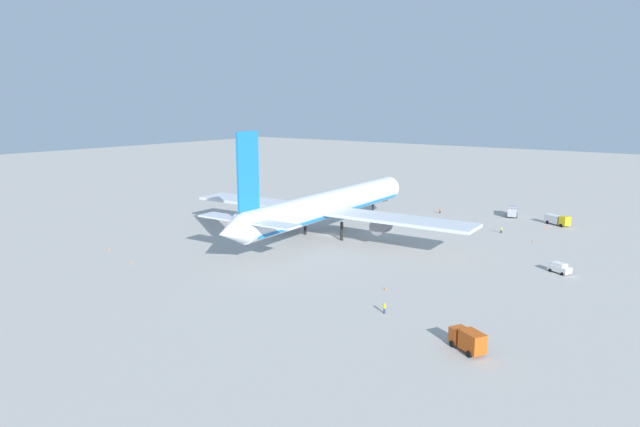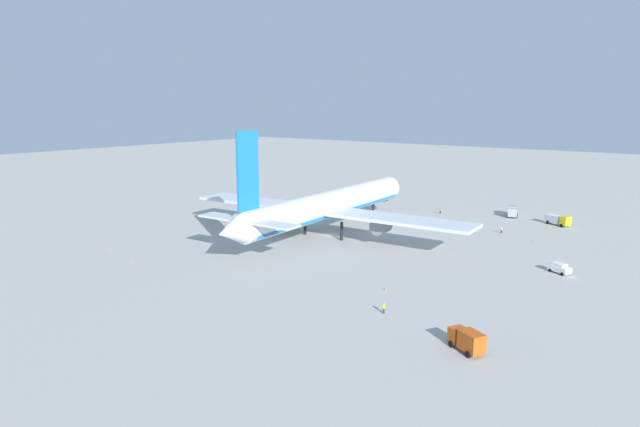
{
  "view_description": "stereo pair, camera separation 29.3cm",
  "coord_description": "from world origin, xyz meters",
  "px_view_note": "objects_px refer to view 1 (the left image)",
  "views": [
    {
      "loc": [
        -105.24,
        -75.6,
        31.36
      ],
      "look_at": [
        -4.61,
        -0.35,
        6.12
      ],
      "focal_mm": 30.33,
      "sensor_mm": 36.0,
      "label": 1
    },
    {
      "loc": [
        -105.07,
        -75.83,
        31.36
      ],
      "look_at": [
        -4.61,
        -0.35,
        6.12
      ],
      "focal_mm": 30.33,
      "sensor_mm": 36.0,
      "label": 2
    }
  ],
  "objects_px": {
    "airliner": "(327,206)",
    "traffic_cone_0": "(131,262)",
    "service_truck_0": "(468,340)",
    "traffic_cone_3": "(386,288)",
    "traffic_cone_1": "(109,249)",
    "ground_worker_0": "(384,308)",
    "traffic_cone_2": "(547,227)",
    "baggage_cart_0": "(384,200)",
    "traffic_cone_4": "(533,241)",
    "service_truck_1": "(557,220)",
    "service_truck_2": "(512,211)",
    "ground_worker_1": "(440,211)",
    "service_van": "(559,268)",
    "ground_worker_2": "(501,230)"
  },
  "relations": [
    {
      "from": "traffic_cone_1",
      "to": "traffic_cone_4",
      "type": "distance_m",
      "value": 96.74
    },
    {
      "from": "ground_worker_2",
      "to": "traffic_cone_2",
      "type": "height_order",
      "value": "ground_worker_2"
    },
    {
      "from": "ground_worker_0",
      "to": "traffic_cone_2",
      "type": "relative_size",
      "value": 3.16
    },
    {
      "from": "service_truck_0",
      "to": "ground_worker_1",
      "type": "bearing_deg",
      "value": 26.66
    },
    {
      "from": "service_truck_0",
      "to": "ground_worker_0",
      "type": "distance_m",
      "value": 15.99
    },
    {
      "from": "airliner",
      "to": "traffic_cone_0",
      "type": "bearing_deg",
      "value": 157.34
    },
    {
      "from": "service_van",
      "to": "traffic_cone_0",
      "type": "xyz_separation_m",
      "value": [
        -45.03,
        70.86,
        -0.76
      ]
    },
    {
      "from": "traffic_cone_4",
      "to": "traffic_cone_0",
      "type": "bearing_deg",
      "value": 138.01
    },
    {
      "from": "service_truck_2",
      "to": "traffic_cone_2",
      "type": "height_order",
      "value": "service_truck_2"
    },
    {
      "from": "service_truck_2",
      "to": "ground_worker_0",
      "type": "height_order",
      "value": "service_truck_2"
    },
    {
      "from": "service_truck_1",
      "to": "traffic_cone_2",
      "type": "height_order",
      "value": "service_truck_1"
    },
    {
      "from": "ground_worker_1",
      "to": "traffic_cone_4",
      "type": "xyz_separation_m",
      "value": [
        -18.59,
        -31.92,
        -0.56
      ]
    },
    {
      "from": "service_van",
      "to": "service_truck_1",
      "type": "bearing_deg",
      "value": 13.95
    },
    {
      "from": "baggage_cart_0",
      "to": "traffic_cone_0",
      "type": "height_order",
      "value": "traffic_cone_0"
    },
    {
      "from": "service_truck_1",
      "to": "airliner",
      "type": "bearing_deg",
      "value": 137.74
    },
    {
      "from": "airliner",
      "to": "service_truck_2",
      "type": "bearing_deg",
      "value": -29.58
    },
    {
      "from": "service_truck_2",
      "to": "traffic_cone_1",
      "type": "distance_m",
      "value": 108.22
    },
    {
      "from": "traffic_cone_1",
      "to": "traffic_cone_3",
      "type": "relative_size",
      "value": 1.0
    },
    {
      "from": "traffic_cone_1",
      "to": "traffic_cone_0",
      "type": "bearing_deg",
      "value": -103.68
    },
    {
      "from": "baggage_cart_0",
      "to": "traffic_cone_2",
      "type": "xyz_separation_m",
      "value": [
        -10.32,
        -54.65,
        0.01
      ]
    },
    {
      "from": "baggage_cart_0",
      "to": "ground_worker_0",
      "type": "height_order",
      "value": "ground_worker_0"
    },
    {
      "from": "baggage_cart_0",
      "to": "traffic_cone_2",
      "type": "relative_size",
      "value": 6.54
    },
    {
      "from": "ground_worker_0",
      "to": "traffic_cone_2",
      "type": "height_order",
      "value": "ground_worker_0"
    },
    {
      "from": "service_truck_2",
      "to": "traffic_cone_2",
      "type": "bearing_deg",
      "value": -130.32
    },
    {
      "from": "service_van",
      "to": "ground_worker_2",
      "type": "height_order",
      "value": "service_van"
    },
    {
      "from": "ground_worker_0",
      "to": "traffic_cone_1",
      "type": "distance_m",
      "value": 67.47
    },
    {
      "from": "ground_worker_0",
      "to": "service_truck_1",
      "type": "bearing_deg",
      "value": -3.83
    },
    {
      "from": "service_truck_2",
      "to": "traffic_cone_0",
      "type": "bearing_deg",
      "value": 153.48
    },
    {
      "from": "baggage_cart_0",
      "to": "service_van",
      "type": "bearing_deg",
      "value": -126.01
    },
    {
      "from": "ground_worker_1",
      "to": "traffic_cone_0",
      "type": "bearing_deg",
      "value": 161.76
    },
    {
      "from": "airliner",
      "to": "traffic_cone_0",
      "type": "xyz_separation_m",
      "value": [
        -42.65,
        17.8,
        -7.25
      ]
    },
    {
      "from": "airliner",
      "to": "baggage_cart_0",
      "type": "bearing_deg",
      "value": 15.02
    },
    {
      "from": "traffic_cone_0",
      "to": "ground_worker_1",
      "type": "bearing_deg",
      "value": -18.24
    },
    {
      "from": "airliner",
      "to": "baggage_cart_0",
      "type": "xyz_separation_m",
      "value": [
        50.86,
        13.64,
        -7.26
      ]
    },
    {
      "from": "service_truck_1",
      "to": "traffic_cone_4",
      "type": "bearing_deg",
      "value": -179.73
    },
    {
      "from": "service_van",
      "to": "ground_worker_0",
      "type": "height_order",
      "value": "service_van"
    },
    {
      "from": "airliner",
      "to": "service_truck_0",
      "type": "height_order",
      "value": "airliner"
    },
    {
      "from": "airliner",
      "to": "traffic_cone_3",
      "type": "height_order",
      "value": "airliner"
    },
    {
      "from": "service_truck_1",
      "to": "ground_worker_2",
      "type": "bearing_deg",
      "value": 153.49
    },
    {
      "from": "traffic_cone_0",
      "to": "airliner",
      "type": "bearing_deg",
      "value": -22.66
    },
    {
      "from": "ground_worker_1",
      "to": "traffic_cone_3",
      "type": "xyz_separation_m",
      "value": [
        -68.47,
        -21.11,
        -0.56
      ]
    },
    {
      "from": "ground_worker_1",
      "to": "traffic_cone_2",
      "type": "height_order",
      "value": "ground_worker_1"
    },
    {
      "from": "traffic_cone_0",
      "to": "traffic_cone_1",
      "type": "distance_m",
      "value": 13.25
    },
    {
      "from": "service_truck_2",
      "to": "traffic_cone_3",
      "type": "height_order",
      "value": "service_truck_2"
    },
    {
      "from": "service_truck_1",
      "to": "traffic_cone_4",
      "type": "relative_size",
      "value": 12.82
    },
    {
      "from": "service_truck_2",
      "to": "baggage_cart_0",
      "type": "xyz_separation_m",
      "value": [
        0.01,
        42.5,
        -1.36
      ]
    },
    {
      "from": "service_truck_0",
      "to": "traffic_cone_3",
      "type": "bearing_deg",
      "value": 54.95
    },
    {
      "from": "traffic_cone_1",
      "to": "service_truck_0",
      "type": "bearing_deg",
      "value": -90.45
    },
    {
      "from": "traffic_cone_3",
      "to": "service_truck_1",
      "type": "bearing_deg",
      "value": -8.43
    },
    {
      "from": "ground_worker_2",
      "to": "traffic_cone_1",
      "type": "height_order",
      "value": "ground_worker_2"
    }
  ]
}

